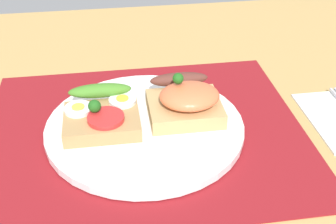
% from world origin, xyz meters
% --- Properties ---
extents(ground_plane, '(1.20, 0.90, 0.03)m').
position_xyz_m(ground_plane, '(0.00, 0.00, -0.02)').
color(ground_plane, tan).
extents(placemat, '(0.41, 0.34, 0.00)m').
position_xyz_m(placemat, '(0.00, 0.00, 0.00)').
color(placemat, maroon).
rests_on(placemat, ground_plane).
extents(plate, '(0.25, 0.25, 0.01)m').
position_xyz_m(plate, '(0.00, 0.00, 0.01)').
color(plate, white).
rests_on(plate, placemat).
extents(sandwich_egg_tomato, '(0.09, 0.09, 0.04)m').
position_xyz_m(sandwich_egg_tomato, '(-0.05, 0.01, 0.03)').
color(sandwich_egg_tomato, '#A57F4E').
rests_on(sandwich_egg_tomato, plate).
extents(sandwich_salmon, '(0.09, 0.09, 0.06)m').
position_xyz_m(sandwich_salmon, '(0.06, 0.01, 0.04)').
color(sandwich_salmon, tan).
rests_on(sandwich_salmon, plate).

